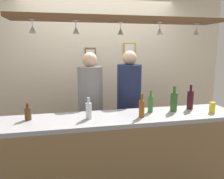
{
  "coord_description": "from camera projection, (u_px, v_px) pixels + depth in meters",
  "views": [
    {
      "loc": [
        -0.58,
        -2.63,
        1.74
      ],
      "look_at": [
        0.0,
        0.1,
        1.21
      ],
      "focal_mm": 35.76,
      "sensor_mm": 36.0,
      "label": 1
    }
  ],
  "objects": [
    {
      "name": "back_wall",
      "position": [
        100.0,
        74.0,
        3.79
      ],
      "size": [
        4.4,
        0.06,
        2.6
      ],
      "primitive_type": "cube",
      "color": "beige",
      "rests_on": "ground_plane"
    },
    {
      "name": "bar_counter",
      "position": [
        124.0,
        149.0,
        2.36
      ],
      "size": [
        2.7,
        0.55,
        0.99
      ],
      "color": "#99999E",
      "rests_on": "ground_plane"
    },
    {
      "name": "overhead_glass_rack",
      "position": [
        120.0,
        19.0,
        2.31
      ],
      "size": [
        2.2,
        0.36,
        0.04
      ],
      "primitive_type": "cube",
      "color": "brown"
    },
    {
      "name": "hanging_wineglass_far_left",
      "position": [
        32.0,
        29.0,
        2.12
      ],
      "size": [
        0.07,
        0.07,
        0.13
      ],
      "color": "silver",
      "rests_on": "overhead_glass_rack"
    },
    {
      "name": "hanging_wineglass_left",
      "position": [
        76.0,
        30.0,
        2.22
      ],
      "size": [
        0.07,
        0.07,
        0.13
      ],
      "color": "silver",
      "rests_on": "overhead_glass_rack"
    },
    {
      "name": "hanging_wineglass_center_left",
      "position": [
        120.0,
        31.0,
        2.36
      ],
      "size": [
        0.07,
        0.07,
        0.13
      ],
      "color": "silver",
      "rests_on": "overhead_glass_rack"
    },
    {
      "name": "hanging_wineglass_center",
      "position": [
        160.0,
        31.0,
        2.36
      ],
      "size": [
        0.07,
        0.07,
        0.13
      ],
      "color": "silver",
      "rests_on": "overhead_glass_rack"
    },
    {
      "name": "hanging_wineglass_center_right",
      "position": [
        196.0,
        32.0,
        2.49
      ],
      "size": [
        0.07,
        0.07,
        0.13
      ],
      "color": "silver",
      "rests_on": "overhead_glass_rack"
    },
    {
      "name": "person_left_grey_shirt",
      "position": [
        90.0,
        101.0,
        3.08
      ],
      "size": [
        0.34,
        0.34,
        1.67
      ],
      "color": "#2D334C",
      "rests_on": "ground_plane"
    },
    {
      "name": "person_middle_navy_shirt",
      "position": [
        129.0,
        98.0,
        3.19
      ],
      "size": [
        0.34,
        0.34,
        1.69
      ],
      "color": "#2D334C",
      "rests_on": "ground_plane"
    },
    {
      "name": "bottle_soda_clear",
      "position": [
        89.0,
        110.0,
        2.35
      ],
      "size": [
        0.06,
        0.06,
        0.23
      ],
      "color": "silver",
      "rests_on": "bar_counter"
    },
    {
      "name": "bottle_beer_amber_tall",
      "position": [
        142.0,
        108.0,
        2.4
      ],
      "size": [
        0.06,
        0.06,
        0.26
      ],
      "color": "brown",
      "rests_on": "bar_counter"
    },
    {
      "name": "bottle_wine_dark_red",
      "position": [
        190.0,
        100.0,
        2.72
      ],
      "size": [
        0.08,
        0.08,
        0.3
      ],
      "color": "#380F19",
      "rests_on": "bar_counter"
    },
    {
      "name": "bottle_beer_brown_stubby",
      "position": [
        28.0,
        113.0,
        2.31
      ],
      "size": [
        0.07,
        0.07,
        0.18
      ],
      "color": "#512D14",
      "rests_on": "bar_counter"
    },
    {
      "name": "bottle_beer_green_import",
      "position": [
        150.0,
        103.0,
        2.59
      ],
      "size": [
        0.06,
        0.06,
        0.26
      ],
      "color": "#336B2D",
      "rests_on": "bar_counter"
    },
    {
      "name": "bottle_champagne_green",
      "position": [
        174.0,
        101.0,
        2.63
      ],
      "size": [
        0.08,
        0.08,
        0.3
      ],
      "color": "#2D5623",
      "rests_on": "bar_counter"
    },
    {
      "name": "drink_can",
      "position": [
        212.0,
        107.0,
        2.58
      ],
      "size": [
        0.07,
        0.07,
        0.12
      ],
      "primitive_type": "cylinder",
      "color": "yellow",
      "rests_on": "bar_counter"
    },
    {
      "name": "picture_frame_crest",
      "position": [
        90.0,
        56.0,
        3.65
      ],
      "size": [
        0.18,
        0.02,
        0.26
      ],
      "color": "brown",
      "rests_on": "back_wall"
    },
    {
      "name": "picture_frame_upper_small",
      "position": [
        129.0,
        48.0,
        3.77
      ],
      "size": [
        0.22,
        0.02,
        0.18
      ],
      "color": "#B29338",
      "rests_on": "back_wall"
    }
  ]
}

